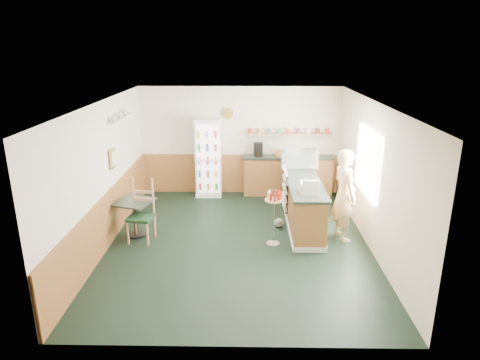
{
  "coord_description": "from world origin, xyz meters",
  "views": [
    {
      "loc": [
        0.18,
        -7.55,
        3.71
      ],
      "look_at": [
        0.04,
        0.6,
        1.08
      ],
      "focal_mm": 32.0,
      "sensor_mm": 36.0,
      "label": 1
    }
  ],
  "objects_px": {
    "display_case": "(300,158)",
    "cafe_table": "(135,211)",
    "drinks_fridge": "(209,158)",
    "condiment_stand": "(274,209)",
    "cafe_chair": "(141,208)",
    "shopkeeper": "(344,195)",
    "cash_register": "(309,188)"
  },
  "relations": [
    {
      "from": "display_case",
      "to": "shopkeeper",
      "type": "height_order",
      "value": "shopkeeper"
    },
    {
      "from": "cash_register",
      "to": "cafe_chair",
      "type": "xyz_separation_m",
      "value": [
        -3.22,
        0.08,
        -0.46
      ]
    },
    {
      "from": "condiment_stand",
      "to": "drinks_fridge",
      "type": "bearing_deg",
      "value": 117.68
    },
    {
      "from": "condiment_stand",
      "to": "cafe_table",
      "type": "distance_m",
      "value": 2.76
    },
    {
      "from": "display_case",
      "to": "shopkeeper",
      "type": "xyz_separation_m",
      "value": [
        0.7,
        -1.49,
        -0.33
      ]
    },
    {
      "from": "drinks_fridge",
      "to": "cafe_table",
      "type": "height_order",
      "value": "drinks_fridge"
    },
    {
      "from": "drinks_fridge",
      "to": "cafe_chair",
      "type": "bearing_deg",
      "value": -112.7
    },
    {
      "from": "display_case",
      "to": "cafe_table",
      "type": "distance_m",
      "value": 3.76
    },
    {
      "from": "condiment_stand",
      "to": "cafe_chair",
      "type": "xyz_separation_m",
      "value": [
        -2.56,
        0.2,
        -0.08
      ]
    },
    {
      "from": "cash_register",
      "to": "cafe_chair",
      "type": "relative_size",
      "value": 0.29
    },
    {
      "from": "shopkeeper",
      "to": "cash_register",
      "type": "bearing_deg",
      "value": 87.38
    },
    {
      "from": "shopkeeper",
      "to": "cafe_table",
      "type": "xyz_separation_m",
      "value": [
        -4.1,
        0.06,
        -0.39
      ]
    },
    {
      "from": "display_case",
      "to": "cafe_table",
      "type": "xyz_separation_m",
      "value": [
        -3.4,
        -1.42,
        -0.72
      ]
    },
    {
      "from": "display_case",
      "to": "cafe_chair",
      "type": "distance_m",
      "value": 3.63
    },
    {
      "from": "condiment_stand",
      "to": "display_case",
      "type": "bearing_deg",
      "value": 69.35
    },
    {
      "from": "display_case",
      "to": "condiment_stand",
      "type": "bearing_deg",
      "value": -110.65
    },
    {
      "from": "drinks_fridge",
      "to": "display_case",
      "type": "relative_size",
      "value": 2.4
    },
    {
      "from": "drinks_fridge",
      "to": "display_case",
      "type": "distance_m",
      "value": 2.39
    },
    {
      "from": "cash_register",
      "to": "cafe_table",
      "type": "relative_size",
      "value": 0.43
    },
    {
      "from": "drinks_fridge",
      "to": "cafe_chair",
      "type": "distance_m",
      "value": 2.84
    },
    {
      "from": "display_case",
      "to": "cafe_table",
      "type": "height_order",
      "value": "display_case"
    },
    {
      "from": "cash_register",
      "to": "condiment_stand",
      "type": "xyz_separation_m",
      "value": [
        -0.67,
        -0.12,
        -0.38
      ]
    },
    {
      "from": "display_case",
      "to": "condiment_stand",
      "type": "distance_m",
      "value": 1.96
    },
    {
      "from": "drinks_fridge",
      "to": "display_case",
      "type": "xyz_separation_m",
      "value": [
        2.14,
        -1.03,
        0.27
      ]
    },
    {
      "from": "shopkeeper",
      "to": "condiment_stand",
      "type": "xyz_separation_m",
      "value": [
        -1.37,
        -0.29,
        -0.18
      ]
    },
    {
      "from": "cash_register",
      "to": "drinks_fridge",
      "type": "bearing_deg",
      "value": 131.45
    },
    {
      "from": "condiment_stand",
      "to": "cafe_table",
      "type": "relative_size",
      "value": 1.26
    },
    {
      "from": "drinks_fridge",
      "to": "cafe_table",
      "type": "distance_m",
      "value": 2.8
    },
    {
      "from": "drinks_fridge",
      "to": "cafe_chair",
      "type": "height_order",
      "value": "drinks_fridge"
    },
    {
      "from": "display_case",
      "to": "cash_register",
      "type": "bearing_deg",
      "value": -90.0
    },
    {
      "from": "shopkeeper",
      "to": "cafe_chair",
      "type": "bearing_deg",
      "value": 75.53
    },
    {
      "from": "cash_register",
      "to": "condiment_stand",
      "type": "distance_m",
      "value": 0.78
    }
  ]
}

